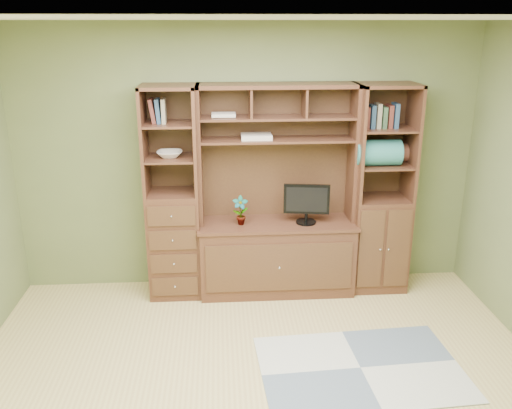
{
  "coord_description": "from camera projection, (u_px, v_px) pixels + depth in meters",
  "views": [
    {
      "loc": [
        -0.27,
        -3.18,
        2.59
      ],
      "look_at": [
        0.04,
        1.2,
        1.1
      ],
      "focal_mm": 38.0,
      "sensor_mm": 36.0,
      "label": 1
    }
  ],
  "objects": [
    {
      "name": "room",
      "position": [
        263.0,
        235.0,
        3.43
      ],
      "size": [
        4.6,
        4.1,
        2.64
      ],
      "color": "tan",
      "rests_on": "ground"
    },
    {
      "name": "center_hutch",
      "position": [
        277.0,
        194.0,
        5.18
      ],
      "size": [
        1.54,
        0.53,
        2.05
      ],
      "primitive_type": "cube",
      "color": "#4A291A",
      "rests_on": "ground"
    },
    {
      "name": "left_tower",
      "position": [
        173.0,
        194.0,
        5.15
      ],
      "size": [
        0.5,
        0.45,
        2.05
      ],
      "primitive_type": "cube",
      "color": "#4A291A",
      "rests_on": "ground"
    },
    {
      "name": "right_tower",
      "position": [
        381.0,
        190.0,
        5.29
      ],
      "size": [
        0.55,
        0.45,
        2.05
      ],
      "primitive_type": "cube",
      "color": "#4A291A",
      "rests_on": "ground"
    },
    {
      "name": "rug",
      "position": [
        360.0,
        368.0,
        4.25
      ],
      "size": [
        1.63,
        1.14,
        0.01
      ],
      "primitive_type": "cube",
      "rotation": [
        0.0,
        0.0,
        0.06
      ],
      "color": "#949899",
      "rests_on": "ground"
    },
    {
      "name": "monitor",
      "position": [
        307.0,
        197.0,
        5.17
      ],
      "size": [
        0.46,
        0.26,
        0.54
      ],
      "primitive_type": "cube",
      "rotation": [
        0.0,
        0.0,
        -0.15
      ],
      "color": "black",
      "rests_on": "center_hutch"
    },
    {
      "name": "orchid",
      "position": [
        240.0,
        211.0,
        5.17
      ],
      "size": [
        0.15,
        0.1,
        0.28
      ],
      "primitive_type": "imported",
      "color": "#AF443B",
      "rests_on": "center_hutch"
    },
    {
      "name": "magazines",
      "position": [
        256.0,
        136.0,
        5.08
      ],
      "size": [
        0.29,
        0.21,
        0.04
      ],
      "primitive_type": "cube",
      "color": "beige",
      "rests_on": "center_hutch"
    },
    {
      "name": "bowl",
      "position": [
        170.0,
        154.0,
        5.03
      ],
      "size": [
        0.24,
        0.24,
        0.06
      ],
      "primitive_type": "imported",
      "color": "silver",
      "rests_on": "left_tower"
    },
    {
      "name": "blanket_teal",
      "position": [
        378.0,
        153.0,
        5.11
      ],
      "size": [
        0.42,
        0.25,
        0.25
      ],
      "primitive_type": "cube",
      "color": "#2B736D",
      "rests_on": "right_tower"
    },
    {
      "name": "blanket_red",
      "position": [
        397.0,
        153.0,
        5.26
      ],
      "size": [
        0.32,
        0.18,
        0.18
      ],
      "primitive_type": "cube",
      "color": "brown",
      "rests_on": "right_tower"
    }
  ]
}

